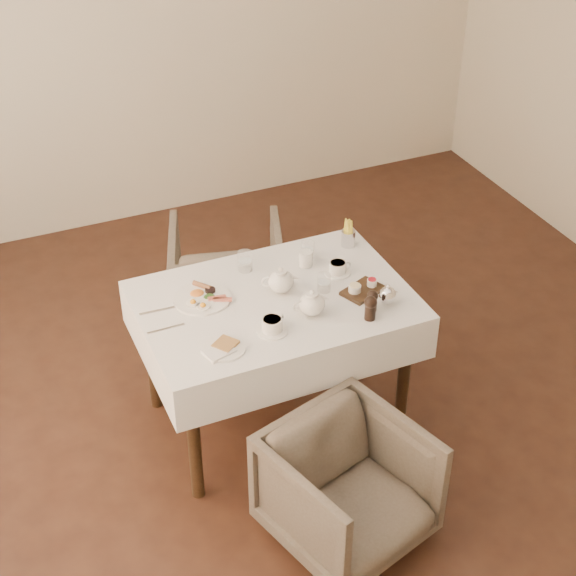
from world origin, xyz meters
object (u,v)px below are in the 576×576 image
at_px(armchair_near, 348,488).
at_px(armchair_far, 227,275).
at_px(breakfast_plate, 202,297).
at_px(table, 275,319).
at_px(teapot_centre, 281,280).

relative_size(armchair_near, armchair_far, 0.96).
bearing_deg(breakfast_plate, armchair_near, -84.49).
relative_size(armchair_far, breakfast_plate, 2.42).
distance_m(table, armchair_far, 0.98).
bearing_deg(armchair_near, armchair_far, 70.56).
bearing_deg(table, armchair_near, -90.35).
xyz_separation_m(armchair_near, armchair_far, (0.09, 1.74, 0.01)).
distance_m(armchair_near, armchair_far, 1.75).
distance_m(breakfast_plate, teapot_centre, 0.38).
bearing_deg(table, armchair_far, 84.88).
height_order(armchair_far, teapot_centre, teapot_centre).
height_order(armchair_far, breakfast_plate, breakfast_plate).
xyz_separation_m(table, armchair_near, (-0.00, -0.82, -0.35)).
xyz_separation_m(table, teapot_centre, (0.05, 0.04, 0.19)).
relative_size(armchair_far, teapot_centre, 3.82).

